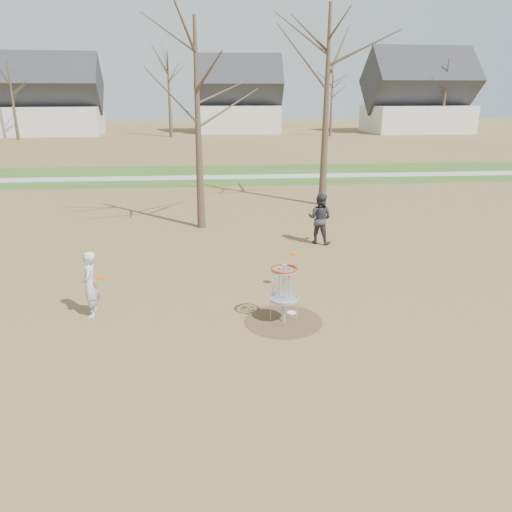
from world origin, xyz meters
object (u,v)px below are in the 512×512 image
Objects in this scene: player_throwing at (320,219)px; disc_grounded at (291,313)px; disc_golf_basket at (284,284)px; player_standing at (90,284)px.

player_throwing is 7.95× the size of disc_grounded.
player_throwing is at bearing 70.82° from disc_golf_basket.
player_standing reaches higher than disc_golf_basket.
player_standing is at bearing 176.06° from disc_grounded.
player_throwing reaches higher than disc_golf_basket.
player_throwing is 6.36m from disc_golf_basket.
player_throwing is at bearing 71.85° from disc_grounded.
disc_grounded is at bearing 101.62° from player_throwing.
disc_grounded is (-1.84, -5.61, -0.85)m from player_throwing.
player_standing is 4.76m from disc_grounded.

